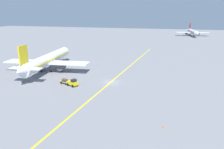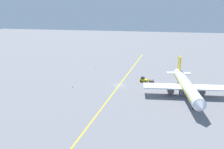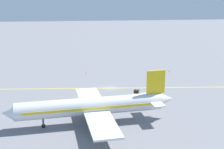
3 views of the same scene
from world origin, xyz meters
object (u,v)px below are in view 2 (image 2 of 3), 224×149
Objects in this scene: traffic_cone_near_nose at (95,68)px; traffic_cone_by_wingtip at (73,87)px; baggage_cart_trailing at (151,82)px; traffic_cone_mid_apron at (153,87)px; ground_crew_worker at (153,81)px; baggage_tug_white at (144,80)px; airplane_at_gate at (186,86)px.

traffic_cone_near_nose is 27.94m from traffic_cone_by_wingtip.
baggage_cart_trailing is 5.35× the size of traffic_cone_by_wingtip.
traffic_cone_mid_apron is at bearing 141.49° from traffic_cone_near_nose.
ground_crew_worker is 6.01m from traffic_cone_mid_apron.
ground_crew_worker is 3.05× the size of traffic_cone_near_nose.
baggage_tug_white is at bearing -6.71° from ground_crew_worker.
traffic_cone_by_wingtip is at bearing 0.01° from airplane_at_gate.
baggage_cart_trailing is at bearing 56.28° from ground_crew_worker.
baggage_cart_trailing is 1.08m from ground_crew_worker.
ground_crew_worker reaches higher than baggage_cart_trailing.
baggage_cart_trailing is 5.35× the size of traffic_cone_near_nose.
traffic_cone_by_wingtip is at bearing 21.71° from ground_crew_worker.
baggage_tug_white reaches higher than traffic_cone_by_wingtip.
ground_crew_worker is at bearing 149.70° from traffic_cone_near_nose.
traffic_cone_mid_apron is (-28.14, 22.39, 0.00)m from traffic_cone_near_nose.
baggage_tug_white is at bearing -23.55° from baggage_cart_trailing.
baggage_tug_white is 7.41m from traffic_cone_mid_apron.
ground_crew_worker reaches higher than traffic_cone_mid_apron.
airplane_at_gate is 64.63× the size of traffic_cone_by_wingtip.
traffic_cone_near_nose and traffic_cone_by_wingtip have the same top height.
traffic_cone_mid_apron is at bearing -26.85° from airplane_at_gate.
baggage_cart_trailing is 5.15m from traffic_cone_mid_apron.
baggage_cart_trailing is at bearing -82.72° from traffic_cone_mid_apron.
airplane_at_gate is 21.16× the size of ground_crew_worker.
traffic_cone_mid_apron is at bearing 119.83° from baggage_tug_white.
traffic_cone_near_nose is at bearing -91.77° from traffic_cone_by_wingtip.
baggage_cart_trailing is at bearing -42.53° from airplane_at_gate.
airplane_at_gate is 64.63× the size of traffic_cone_near_nose.
baggage_cart_trailing is at bearing 156.45° from baggage_tug_white.
traffic_cone_by_wingtip is (28.94, 11.52, -0.63)m from ground_crew_worker.
ground_crew_worker is 32.53m from traffic_cone_near_nose.
ground_crew_worker is at bearing -46.34° from airplane_at_gate.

